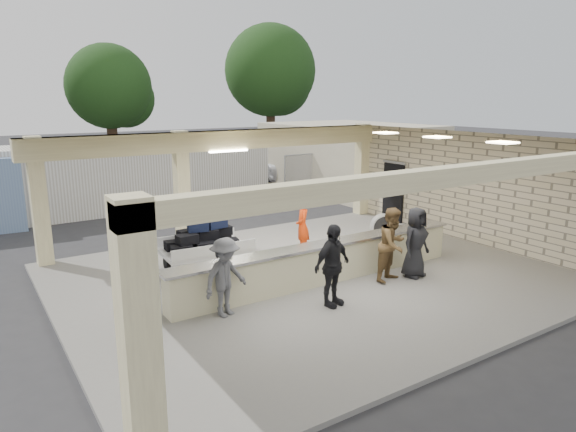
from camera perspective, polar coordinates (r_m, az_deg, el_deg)
ground at (r=13.18m, az=2.61°, el=-7.04°), size 120.00×120.00×0.00m
pavilion at (r=13.42m, az=1.75°, el=-0.63°), size 12.01×10.00×3.55m
baggage_counter at (r=12.60m, az=3.97°, el=-5.18°), size 8.20×0.58×0.98m
luggage_cart at (r=13.54m, az=-9.33°, el=-3.07°), size 2.31×1.51×1.31m
drum_fan at (r=16.26m, az=10.54°, el=-1.22°), size 0.83×0.57×0.88m
baggage_handler at (r=14.70m, az=1.63°, el=-1.14°), size 0.57×0.68×1.63m
passenger_a at (r=12.79m, az=11.56°, el=-3.12°), size 0.96×0.61×1.84m
passenger_b at (r=11.08m, az=4.94°, el=-5.50°), size 1.12×0.61×1.82m
passenger_c at (r=10.64m, az=-6.97°, el=-6.77°), size 1.14×0.68×1.67m
passenger_d at (r=13.21m, az=13.98°, el=-2.84°), size 0.92×0.50×1.78m
car_white_a at (r=28.63m, az=2.23°, el=5.62°), size 5.84×3.18×1.60m
car_white_b at (r=31.73m, az=8.21°, el=5.98°), size 4.48×3.03×1.33m
car_dark at (r=27.92m, az=-5.27°, el=5.19°), size 4.13×4.03×1.42m
container_white at (r=22.10m, az=-18.02°, el=4.23°), size 12.67×2.82×2.73m
fence at (r=26.59m, az=10.62°, el=5.37°), size 12.06×0.06×2.03m
tree_mid at (r=37.42m, az=-18.85°, el=13.10°), size 6.00×5.60×8.00m
tree_right at (r=41.30m, az=-1.71°, el=15.45°), size 7.20×7.00×10.00m
adjacent_building at (r=26.27m, az=6.77°, el=6.61°), size 6.00×8.00×3.20m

